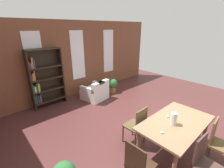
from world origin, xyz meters
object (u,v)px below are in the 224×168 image
dining_chair_near_left (205,162)px  bookshelf_tall (44,79)px  dining_table (176,126)px  dining_chair_head_left (139,165)px  armchair_white (95,92)px  dining_chair_far_left (137,125)px  vase_on_table (174,119)px  dining_chair_near_right (218,141)px  potted_plant_corner (113,85)px

dining_chair_near_left → bookshelf_tall: (-0.78, 4.71, 0.46)m
dining_table → dining_chair_head_left: (-1.19, -0.00, -0.17)m
dining_chair_head_left → armchair_white: bearing=64.3°
bookshelf_tall → armchair_white: (1.53, -0.71, -0.69)m
dining_chair_far_left → dining_chair_head_left: (-0.83, -0.70, 0.00)m
vase_on_table → dining_chair_head_left: size_ratio=0.27×
dining_table → dining_chair_near_right: bearing=-62.5°
dining_chair_near_right → armchair_white: bearing=89.7°
dining_table → dining_chair_near_right: 0.81m
potted_plant_corner → bookshelf_tall: bearing=164.7°
dining_chair_near_right → bookshelf_tall: size_ratio=0.49×
dining_chair_near_right → dining_chair_head_left: same height
armchair_white → dining_chair_head_left: bearing=-115.7°
vase_on_table → armchair_white: vase_on_table is taller
dining_chair_near_right → dining_chair_head_left: (-1.56, 0.70, 0.00)m
dining_chair_near_right → potted_plant_corner: size_ratio=1.62×
vase_on_table → dining_table: bearing=0.0°
dining_chair_near_right → dining_chair_near_left: bearing=180.0°
dining_table → dining_chair_near_left: bearing=-117.5°
vase_on_table → potted_plant_corner: (1.45, 3.34, -0.57)m
dining_chair_near_right → vase_on_table: bearing=125.6°
bookshelf_tall → dining_chair_near_left: bearing=-80.6°
dining_chair_near_left → bookshelf_tall: 4.79m
dining_chair_far_left → armchair_white: bearing=73.8°
potted_plant_corner → dining_chair_head_left: bearing=-126.8°
vase_on_table → potted_plant_corner: 3.68m
armchair_white → vase_on_table: bearing=-99.1°
dining_chair_near_left → armchair_white: 4.07m
armchair_white → dining_chair_near_right: bearing=-90.3°
dining_chair_near_right → dining_chair_near_left: same height
vase_on_table → dining_chair_head_left: bearing=-179.9°
bookshelf_tall → dining_chair_near_right: bearing=-72.3°
dining_chair_near_left → armchair_white: (0.75, 3.99, -0.23)m
dining_chair_near_right → bookshelf_tall: (-1.51, 4.71, 0.46)m
dining_chair_near_left → dining_chair_far_left: 1.40m
bookshelf_tall → armchair_white: size_ratio=2.11×
bookshelf_tall → armchair_white: bookshelf_tall is taller
vase_on_table → dining_chair_near_left: vase_on_table is taller
armchair_white → potted_plant_corner: armchair_white is taller
dining_chair_near_left → dining_chair_far_left: same height
dining_table → dining_chair_head_left: size_ratio=1.73×
dining_chair_near_right → armchair_white: (0.02, 3.99, -0.23)m
dining_chair_head_left → bookshelf_tall: bearing=89.2°
dining_chair_head_left → armchair_white: dining_chair_head_left is taller
dining_chair_near_left → dining_chair_head_left: size_ratio=1.00×
bookshelf_tall → dining_chair_far_left: bearing=-76.8°
dining_chair_near_left → dining_chair_far_left: bearing=90.1°
dining_chair_far_left → bookshelf_tall: 3.43m
dining_chair_far_left → dining_chair_near_right: bearing=-62.4°
dining_chair_far_left → dining_chair_head_left: 1.08m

